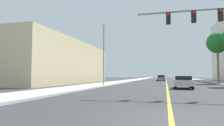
{
  "coord_description": "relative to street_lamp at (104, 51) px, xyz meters",
  "views": [
    {
      "loc": [
        -0.15,
        -6.53,
        1.36
      ],
      "look_at": [
        -5.72,
        14.84,
        2.7
      ],
      "focal_mm": 32.98,
      "sensor_mm": 36.0,
      "label": 1
    }
  ],
  "objects": [
    {
      "name": "ground",
      "position": [
        7.77,
        23.51,
        -4.45
      ],
      "size": [
        192.0,
        192.0,
        0.0
      ],
      "primitive_type": "plane",
      "color": "#38383A"
    },
    {
      "name": "sidewalk_left",
      "position": [
        -1.4,
        23.51,
        -4.37
      ],
      "size": [
        3.8,
        168.0,
        0.15
      ],
      "primitive_type": "cube",
      "color": "beige",
      "rests_on": "ground"
    },
    {
      "name": "sidewalk_right",
      "position": [
        16.94,
        23.51,
        -4.37
      ],
      "size": [
        3.8,
        168.0,
        0.15
      ],
      "primitive_type": "cube",
      "color": "#9E9B93",
      "rests_on": "ground"
    },
    {
      "name": "lane_marking_center",
      "position": [
        7.77,
        23.51,
        -4.45
      ],
      "size": [
        0.16,
        144.0,
        0.01
      ],
      "primitive_type": "cube",
      "color": "yellow",
      "rests_on": "ground"
    },
    {
      "name": "building_left_near",
      "position": [
        -12.28,
        7.84,
        -0.83
      ],
      "size": [
        12.08,
        27.58,
        7.24
      ],
      "primitive_type": "cube",
      "color": "beige",
      "rests_on": "ground"
    },
    {
      "name": "street_lamp",
      "position": [
        0.0,
        0.0,
        0.0
      ],
      "size": [
        0.56,
        0.28,
        7.75
      ],
      "color": "gray",
      "rests_on": "sidewalk_left"
    },
    {
      "name": "palm_far",
      "position": [
        16.35,
        13.52,
        2.51
      ],
      "size": [
        3.61,
        3.61,
        8.66
      ],
      "color": "brown",
      "rests_on": "sidewalk_right"
    },
    {
      "name": "car_silver",
      "position": [
        9.4,
        -2.23,
        -3.76
      ],
      "size": [
        1.97,
        4.49,
        1.31
      ],
      "rotation": [
        0.0,
        0.0,
        -0.04
      ],
      "color": "#BCBCC1",
      "rests_on": "ground"
    },
    {
      "name": "car_gray",
      "position": [
        6.6,
        27.4,
        -3.7
      ],
      "size": [
        1.9,
        4.27,
        1.45
      ],
      "rotation": [
        0.0,
        0.0,
        0.05
      ],
      "color": "slate",
      "rests_on": "ground"
    },
    {
      "name": "car_white",
      "position": [
        6.35,
        33.76,
        -3.73
      ],
      "size": [
        2.07,
        4.45,
        1.36
      ],
      "rotation": [
        0.0,
        0.0,
        -0.03
      ],
      "color": "white",
      "rests_on": "ground"
    }
  ]
}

